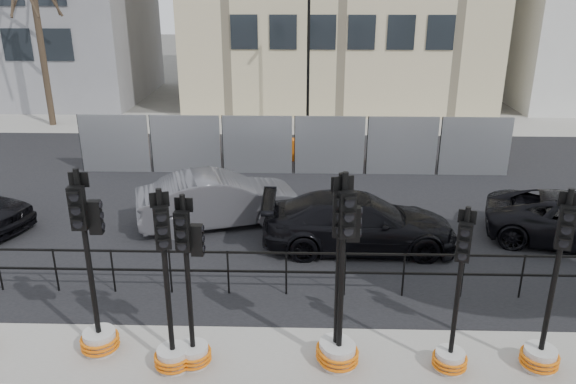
{
  "coord_description": "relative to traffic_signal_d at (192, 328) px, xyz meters",
  "views": [
    {
      "loc": [
        0.32,
        -8.98,
        6.18
      ],
      "look_at": [
        -0.01,
        3.0,
        1.62
      ],
      "focal_mm": 35.0,
      "sensor_mm": 36.0,
      "label": 1
    }
  ],
  "objects": [
    {
      "name": "ground",
      "position": [
        1.5,
        1.11,
        -0.74
      ],
      "size": [
        120.0,
        120.0,
        0.0
      ],
      "primitive_type": "plane",
      "color": "#51514C",
      "rests_on": "ground"
    },
    {
      "name": "road",
      "position": [
        1.5,
        8.11,
        -0.73
      ],
      "size": [
        40.0,
        14.0,
        0.03
      ],
      "primitive_type": "cube",
      "color": "black",
      "rests_on": "ground"
    },
    {
      "name": "sidewalk_far",
      "position": [
        1.5,
        17.11,
        -0.73
      ],
      "size": [
        40.0,
        4.0,
        0.02
      ],
      "primitive_type": "cube",
      "color": "gray",
      "rests_on": "ground"
    },
    {
      "name": "kerb_railing",
      "position": [
        1.5,
        2.31,
        -0.06
      ],
      "size": [
        18.0,
        0.04,
        1.0
      ],
      "color": "black",
      "rests_on": "ground"
    },
    {
      "name": "heras_fencing",
      "position": [
        1.49,
        10.91,
        -0.06
      ],
      "size": [
        14.33,
        1.72,
        2.0
      ],
      "color": "#93969B",
      "rests_on": "ground"
    },
    {
      "name": "lamp_post_far",
      "position": [
        2.0,
        16.09,
        2.48
      ],
      "size": [
        0.12,
        0.56,
        6.0
      ],
      "color": "black",
      "rests_on": "ground"
    },
    {
      "name": "traffic_signal_b",
      "position": [
        -1.71,
        0.31,
        0.07
      ],
      "size": [
        0.67,
        0.67,
        3.42
      ],
      "rotation": [
        0.0,
        0.0,
        0.02
      ],
      "color": "silver",
      "rests_on": "ground"
    },
    {
      "name": "traffic_signal_c",
      "position": [
        -0.33,
        -0.11,
        -0.07
      ],
      "size": [
        0.64,
        0.64,
        3.25
      ],
      "rotation": [
        0.0,
        0.0,
        0.3
      ],
      "color": "silver",
      "rests_on": "ground"
    },
    {
      "name": "traffic_signal_d",
      "position": [
        0.0,
        0.0,
        0.0
      ],
      "size": [
        0.61,
        0.61,
        3.12
      ],
      "rotation": [
        0.0,
        0.0,
        -0.06
      ],
      "color": "silver",
      "rests_on": "ground"
    },
    {
      "name": "traffic_signal_e",
      "position": [
        2.46,
        0.03,
        -0.02
      ],
      "size": [
        0.69,
        0.69,
        3.49
      ],
      "rotation": [
        0.0,
        0.0,
        0.28
      ],
      "color": "silver",
      "rests_on": "ground"
    },
    {
      "name": "traffic_signal_f",
      "position": [
        2.42,
        0.13,
        0.08
      ],
      "size": [
        0.68,
        0.68,
        3.44
      ],
      "rotation": [
        0.0,
        0.0,
        0.0
      ],
      "color": "silver",
      "rests_on": "ground"
    },
    {
      "name": "traffic_signal_g",
      "position": [
        4.31,
        -0.01,
        -0.13
      ],
      "size": [
        0.58,
        0.58,
        2.97
      ],
      "rotation": [
        0.0,
        0.0,
        -0.32
      ],
      "color": "silver",
      "rests_on": "ground"
    },
    {
      "name": "traffic_signal_h",
      "position": [
        5.83,
        0.07,
        -0.07
      ],
      "size": [
        0.64,
        0.64,
        3.25
      ],
      "rotation": [
        0.0,
        0.0,
        -0.31
      ],
      "color": "silver",
      "rests_on": "ground"
    },
    {
      "name": "car_b",
      "position": [
        -0.39,
        5.91,
        -0.04
      ],
      "size": [
        4.01,
        5.18,
        1.42
      ],
      "primitive_type": "imported",
      "rotation": [
        0.0,
        0.0,
        1.88
      ],
      "color": "#4E4D53",
      "rests_on": "ground"
    },
    {
      "name": "car_c",
      "position": [
        3.19,
        4.58,
        -0.07
      ],
      "size": [
        1.97,
        4.7,
        1.36
      ],
      "primitive_type": "imported",
      "rotation": [
        0.0,
        0.0,
        1.58
      ],
      "color": "black",
      "rests_on": "ground"
    }
  ]
}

